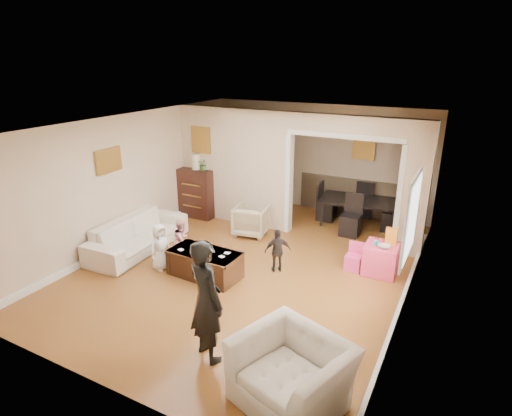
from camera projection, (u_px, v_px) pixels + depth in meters
The scene contains 27 objects.
floor at pixel (251, 264), 7.80m from camera, with size 7.00×7.00×0.00m, color #9D6128.
partition_left at pixel (235, 167), 9.46m from camera, with size 2.75×0.18×2.60m, color beige.
partition_right at pixel (414, 190), 7.78m from camera, with size 0.55×0.18×2.60m, color beige.
partition_header at pixel (346, 124), 8.00m from camera, with size 2.22×0.18×0.35m, color beige.
window_pane at pixel (412, 218), 5.75m from camera, with size 0.03×0.95×1.10m, color white.
framed_art_partition at pixel (201, 140), 9.55m from camera, with size 0.45×0.03×0.55m, color brown.
framed_art_sofa_wall at pixel (109, 161), 7.87m from camera, with size 0.03×0.55×0.40m, color brown.
framed_art_alcove at pixel (364, 146), 9.61m from camera, with size 0.45×0.03×0.55m, color brown.
sofa at pixel (138, 234), 8.30m from camera, with size 2.22×0.87×0.65m, color silver.
armchair_back at pixel (251, 220), 9.03m from camera, with size 0.68×0.70×0.64m, color tan.
armchair_front at pixel (292, 373), 4.59m from camera, with size 1.16×1.02×0.76m, color silver.
dresser at pixel (198, 193), 9.99m from camera, with size 0.85×0.48×1.17m, color black.
table_lamp at pixel (196, 162), 9.74m from camera, with size 0.22×0.22×0.36m, color beige.
potted_plant at pixel (204, 164), 9.66m from camera, with size 0.25×0.22×0.28m, color #3F652D.
coffee_table at pixel (205, 264), 7.32m from camera, with size 1.25×0.62×0.47m, color #382012.
coffee_cup at pixel (207, 252), 7.14m from camera, with size 0.09×0.09×0.09m, color beige.
play_table at pixel (381, 259), 7.41m from camera, with size 0.56×0.56×0.54m, color #F84170.
cereal_box at pixel (391, 236), 7.30m from camera, with size 0.20×0.07×0.30m, color yellow.
cyan_cup at pixel (376, 243), 7.31m from camera, with size 0.08×0.08×0.08m, color #27A3C3.
toy_block at pixel (377, 240), 7.47m from camera, with size 0.08×0.06×0.05m, color red.
play_bowl at pixel (384, 247), 7.19m from camera, with size 0.21×0.21×0.05m, color silver.
dining_table at pixel (358, 213), 9.53m from camera, with size 1.71×0.96×0.60m, color black.
adult_person at pixel (206, 301), 5.14m from camera, with size 0.59×0.39×1.63m, color black.
child_kneel_a at pixel (160, 247), 7.50m from camera, with size 0.42×0.27×0.86m, color white.
child_kneel_b at pixel (182, 240), 7.81m from camera, with size 0.40×0.31×0.82m, color pink.
child_toddler at pixel (278, 251), 7.43m from camera, with size 0.47×0.20×0.80m, color black.
craft_papers at pixel (204, 252), 7.23m from camera, with size 0.90×0.42×0.00m.
Camera 1 is at (3.32, -6.14, 3.63)m, focal length 29.45 mm.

